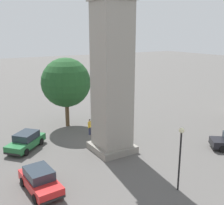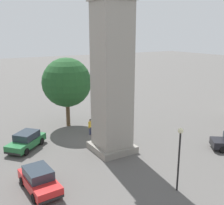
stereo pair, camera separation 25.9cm
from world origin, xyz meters
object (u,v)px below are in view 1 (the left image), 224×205
Objects in this scene: car_blue_kerb at (26,141)px; lamp_post at (180,148)px; car_silver_kerb at (40,180)px; pedestrian at (90,125)px; tree at (66,83)px.

lamp_post reaches higher than car_blue_kerb.
lamp_post is at bearing -121.27° from car_silver_kerb.
car_blue_kerb is at bearing -7.85° from car_silver_kerb.
pedestrian is at bearing -88.66° from car_blue_kerb.
car_silver_kerb is 0.95× the size of lamp_post.
tree is at bearing -30.62° from car_silver_kerb.
lamp_post reaches higher than pedestrian.
car_blue_kerb is 0.95× the size of lamp_post.
tree is 1.74× the size of lamp_post.
pedestrian is at bearing 1.53° from lamp_post.
car_silver_kerb is 2.50× the size of pedestrian.
tree is (4.00, -5.73, 4.24)m from car_blue_kerb.
pedestrian is 5.61m from tree.
pedestrian is (0.15, -6.58, 0.25)m from car_blue_kerb.
car_blue_kerb is 14.22m from lamp_post.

